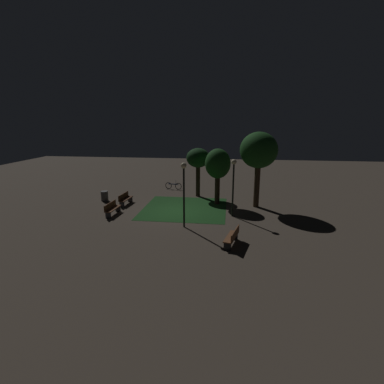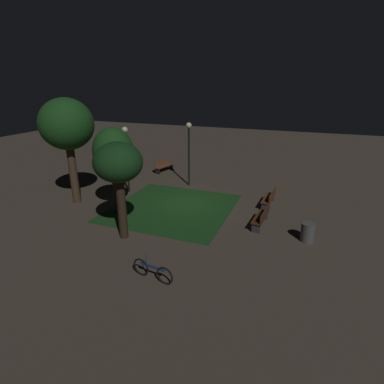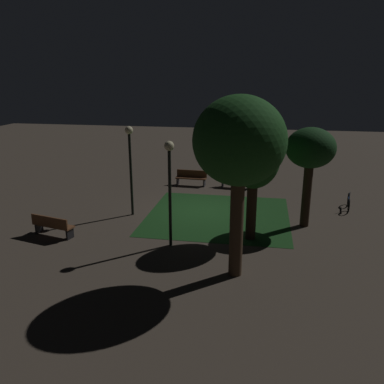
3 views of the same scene
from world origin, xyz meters
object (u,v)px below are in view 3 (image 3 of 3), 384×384
Objects in this scene: bench_near_trees at (191,177)px; tree_lawn_side at (310,150)px; bench_path_side at (237,179)px; tree_right_canopy at (254,160)px; trash_bin at (251,173)px; lamp_post_plaza_west at (130,155)px; bench_front_left at (52,225)px; bicycle at (349,202)px; tree_tall_center at (239,143)px; lamp_post_plaza_east at (170,175)px.

bench_near_trees is 8.60m from tree_lawn_side.
bench_near_trees is (2.67, -0.00, 0.00)m from bench_path_side.
tree_right_canopy is (-3.73, 7.31, 2.71)m from bench_near_trees.
trash_bin is (0.29, -9.38, -2.78)m from tree_right_canopy.
lamp_post_plaza_west is at bearing -0.22° from tree_lawn_side.
bench_front_left is at bearing 16.51° from tree_lawn_side.
bench_front_left is at bearing 54.42° from trash_bin.
bicycle is (-4.55, -4.45, -2.85)m from tree_right_canopy.
tree_lawn_side is 2.54× the size of bicycle.
tree_tall_center is (-7.48, 1.85, 3.84)m from bench_front_left.
bench_path_side reaches higher than trash_bin.
tree_tall_center is at bearing 93.73° from bench_path_side.
tree_tall_center reaches higher than trash_bin.
tree_lawn_side is at bearing 49.04° from bicycle.
tree_lawn_side is at bearing -150.06° from lamp_post_plaza_east.
lamp_post_plaza_east is (1.92, 8.52, 2.30)m from bench_path_side.
trash_bin is at bearing -125.58° from bench_front_left.
tree_right_canopy is at bearing 117.00° from bench_near_trees.
trash_bin is at bearing -110.24° from bench_path_side.
lamp_post_plaza_west is (5.51, -1.83, -0.36)m from tree_right_canopy.
tree_lawn_side is (-5.97, 5.51, 2.82)m from bench_near_trees.
lamp_post_plaza_east reaches higher than bench_path_side.
tree_lawn_side is (-10.10, -2.99, 2.82)m from bench_front_left.
bench_path_side and bench_front_left have the same top height.
tree_right_canopy is at bearing 91.80° from trash_bin.
tree_right_canopy is 2.66× the size of bicycle.
bench_near_trees is 0.44× the size of lamp_post_plaza_west.
tree_lawn_side is 4.59m from bicycle.
bench_front_left is at bearing 24.48° from bicycle.
lamp_post_plaza_west reaches higher than bench_path_side.
tree_lawn_side is 1.05× the size of lamp_post_plaza_east.
bench_near_trees is 9.46m from bench_front_left.
lamp_post_plaza_west is (-2.35, -3.02, 2.35)m from bench_front_left.
tree_lawn_side is at bearing 120.88° from bench_path_side.
lamp_post_plaza_east is at bearing 75.80° from trash_bin.
bicycle is at bearing 152.95° from bench_path_side.
bench_path_side is 2.67m from bench_near_trees.
bench_path_side is at bearing -27.05° from bicycle.
bicycle is (-4.93, -7.50, -3.98)m from tree_tall_center.
trash_bin is (-5.21, -7.55, -2.42)m from lamp_post_plaza_west.
tree_tall_center is 9.81m from bicycle.
bicycle is at bearing 160.92° from bench_near_trees.
bicycle is (-10.05, -2.62, -2.49)m from lamp_post_plaza_west.
bicycle is at bearing -135.60° from tree_right_canopy.
bicycle reaches higher than bench_front_left.
tree_tall_center is at bearing 107.90° from bench_near_trees.
trash_bin is (-3.43, -2.07, -0.07)m from bench_near_trees.
tree_tall_center is at bearing 89.61° from trash_bin.
lamp_post_plaza_west reaches higher than bench_near_trees.
bench_front_left is 0.44× the size of tree_lawn_side.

